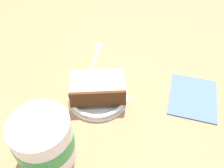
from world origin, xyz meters
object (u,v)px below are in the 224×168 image
object	(u,v)px
small_plate	(98,95)
cake_slice	(98,88)
folded_napkin	(193,97)
teaspoon	(98,50)
tea_mug	(44,140)

from	to	relation	value
small_plate	cake_slice	bearing A→B (deg)	16.52
cake_slice	folded_napkin	xyz separation A→B (cm)	(-5.04, 20.20, -2.94)
small_plate	cake_slice	xyz separation A→B (cm)	(0.25, 0.08, 2.40)
teaspoon	small_plate	bearing A→B (deg)	16.05
cake_slice	teaspoon	distance (cm)	17.11
tea_mug	folded_napkin	distance (cm)	32.52
small_plate	tea_mug	bearing A→B (deg)	-17.60
small_plate	folded_napkin	size ratio (longest dim) A/B	1.07
cake_slice	folded_napkin	distance (cm)	21.02
small_plate	teaspoon	bearing A→B (deg)	-163.95
small_plate	cake_slice	distance (cm)	2.41
small_plate	teaspoon	xyz separation A→B (cm)	(-15.95, -4.59, -0.49)
tea_mug	teaspoon	distance (cm)	31.61
teaspoon	folded_napkin	bearing A→B (deg)	65.82
teaspoon	folded_napkin	world-z (taller)	teaspoon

